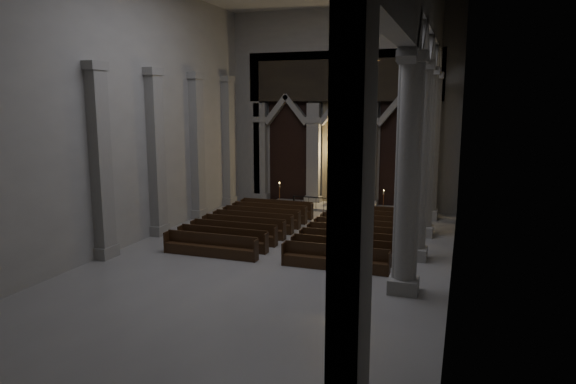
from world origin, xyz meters
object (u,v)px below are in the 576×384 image
Objects in this scene: candle_stand_right at (383,208)px; altar_rail at (331,203)px; pews at (300,232)px; candle_stand_left at (279,201)px; altar at (343,198)px; worshipper at (347,213)px.

altar_rail is at bearing -171.86° from candle_stand_right.
candle_stand_left is at bearing 117.82° from pews.
altar is 1.85m from altar_rail.
candle_stand_right is at bearing -27.45° from altar.
candle_stand_right is 7.07m from pews.
candle_stand_left is 1.18× the size of worshipper.
altar is at bearing 90.08° from worshipper.
candle_stand_right is at bearing 65.07° from pews.
candle_stand_left is 1.08× the size of candle_stand_right.
pews is at bearing -114.93° from candle_stand_right.
altar is 4.72m from worshipper.
candle_stand_right reaches higher than altar.
worshipper reaches higher than pews.
worshipper is (4.92, -3.16, 0.24)m from candle_stand_left.
worshipper is at bearing -60.60° from altar_rail.
pews is at bearing -92.11° from altar.
altar_rail is 3.48× the size of worshipper.
altar is at bearing 20.74° from candle_stand_left.
candle_stand_right reaches higher than worshipper.
altar is 0.19× the size of pews.
pews is at bearing -90.00° from altar_rail.
pews is (3.39, -6.42, -0.12)m from candle_stand_left.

